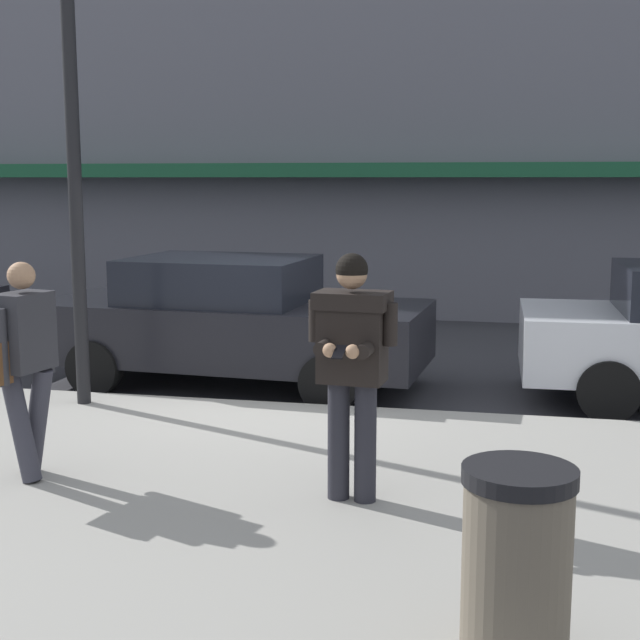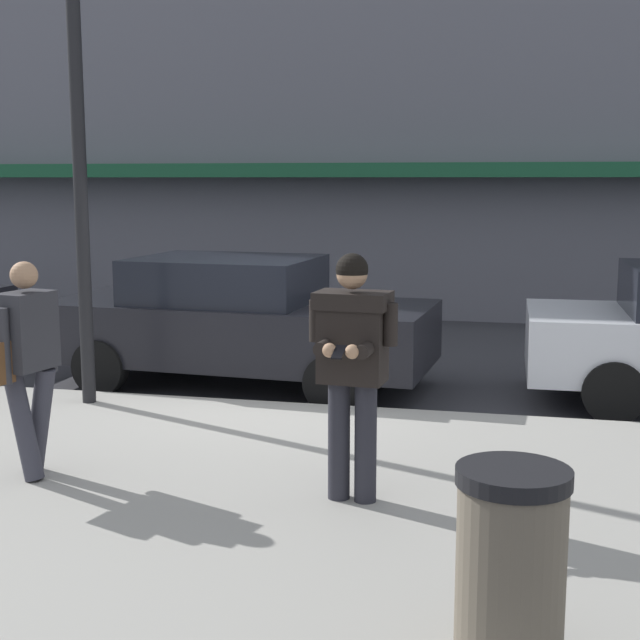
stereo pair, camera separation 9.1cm
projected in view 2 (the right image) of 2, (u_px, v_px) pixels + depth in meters
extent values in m
plane|color=#333338|center=(276.00, 409.00, 9.58)|extent=(80.00, 80.00, 0.00)
cube|color=#99968E|center=(303.00, 504.00, 6.61)|extent=(32.00, 5.30, 0.14)
cube|color=silver|center=(369.00, 413.00, 9.41)|extent=(28.00, 0.12, 0.01)
cube|color=#195133|center=(431.00, 170.00, 14.88)|extent=(26.60, 0.70, 0.24)
cube|color=black|center=(241.00, 331.00, 10.57)|extent=(4.62, 2.14, 0.70)
cube|color=black|center=(226.00, 279.00, 10.52)|extent=(2.18, 1.78, 0.52)
cylinder|color=black|center=(372.00, 353.00, 11.03)|extent=(0.65, 0.27, 0.64)
cylinder|color=black|center=(334.00, 383.00, 9.41)|extent=(0.65, 0.27, 0.64)
cylinder|color=black|center=(168.00, 341.00, 11.83)|extent=(0.65, 0.27, 0.64)
cylinder|color=black|center=(100.00, 367.00, 10.21)|extent=(0.65, 0.27, 0.64)
cylinder|color=black|center=(597.00, 359.00, 10.68)|extent=(0.64, 0.23, 0.64)
cylinder|color=black|center=(614.00, 392.00, 9.03)|extent=(0.64, 0.23, 0.64)
cylinder|color=#23232B|center=(366.00, 442.00, 6.40)|extent=(0.16, 0.16, 0.88)
cylinder|color=#23232B|center=(339.00, 440.00, 6.46)|extent=(0.16, 0.16, 0.88)
cube|color=black|center=(353.00, 338.00, 6.31)|extent=(0.49, 0.34, 0.64)
cube|color=black|center=(353.00, 300.00, 6.27)|extent=(0.55, 0.39, 0.12)
cylinder|color=black|center=(390.00, 324.00, 6.21)|extent=(0.11, 0.11, 0.30)
cylinder|color=black|center=(367.00, 349.00, 6.13)|extent=(0.13, 0.31, 0.10)
sphere|color=tan|center=(352.00, 352.00, 6.01)|extent=(0.10, 0.10, 0.10)
cylinder|color=black|center=(317.00, 321.00, 6.38)|extent=(0.11, 0.11, 0.30)
cylinder|color=black|center=(326.00, 346.00, 6.22)|extent=(0.13, 0.31, 0.10)
sphere|color=tan|center=(329.00, 350.00, 6.06)|extent=(0.10, 0.10, 0.10)
cube|color=black|center=(339.00, 352.00, 6.00)|extent=(0.09, 0.15, 0.07)
sphere|color=tan|center=(352.00, 274.00, 6.21)|extent=(0.22, 0.22, 0.22)
sphere|color=black|center=(352.00, 269.00, 6.21)|extent=(0.23, 0.23, 0.23)
cylinder|color=#33333D|center=(40.00, 420.00, 7.04)|extent=(0.35, 0.22, 0.87)
cylinder|color=#33333D|center=(23.00, 425.00, 6.88)|extent=(0.35, 0.22, 0.87)
cube|color=#2D2D33|center=(27.00, 331.00, 6.85)|extent=(0.36, 0.47, 0.60)
cylinder|color=#2D2D33|center=(50.00, 336.00, 7.08)|extent=(0.10, 0.10, 0.58)
cylinder|color=#2D2D33|center=(3.00, 346.00, 6.64)|extent=(0.10, 0.10, 0.58)
sphere|color=tan|center=(24.00, 275.00, 6.78)|extent=(0.21, 0.21, 0.21)
cylinder|color=black|center=(80.00, 180.00, 8.98)|extent=(0.14, 0.14, 4.60)
cylinder|color=#665B4C|center=(510.00, 575.00, 4.23)|extent=(0.52, 0.52, 0.90)
cylinder|color=black|center=(514.00, 477.00, 4.16)|extent=(0.55, 0.55, 0.08)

